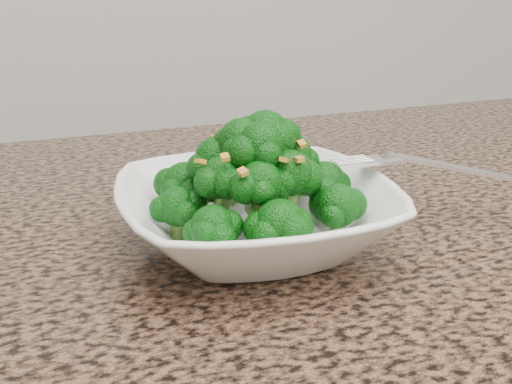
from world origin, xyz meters
name	(u,v)px	position (x,y,z in m)	size (l,w,h in m)	color
granite_counter	(452,269)	(0.00, 0.30, 0.89)	(1.64, 1.04, 0.03)	brown
bowl	(256,216)	(-0.15, 0.37, 0.93)	(0.23, 0.23, 0.06)	white
broccoli_pile	(256,139)	(-0.15, 0.37, 1.00)	(0.21, 0.21, 0.08)	#0A580B
garlic_topping	(256,88)	(-0.15, 0.37, 1.04)	(0.12, 0.12, 0.01)	gold
fork	(396,161)	(-0.02, 0.37, 0.96)	(0.20, 0.03, 0.01)	silver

